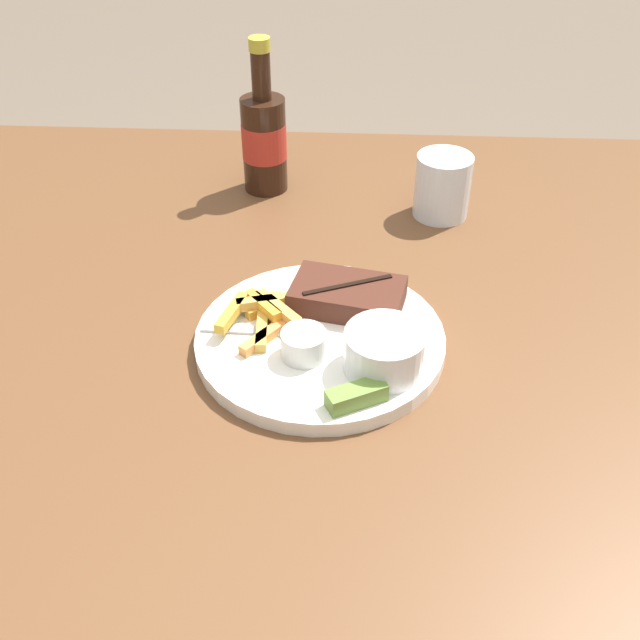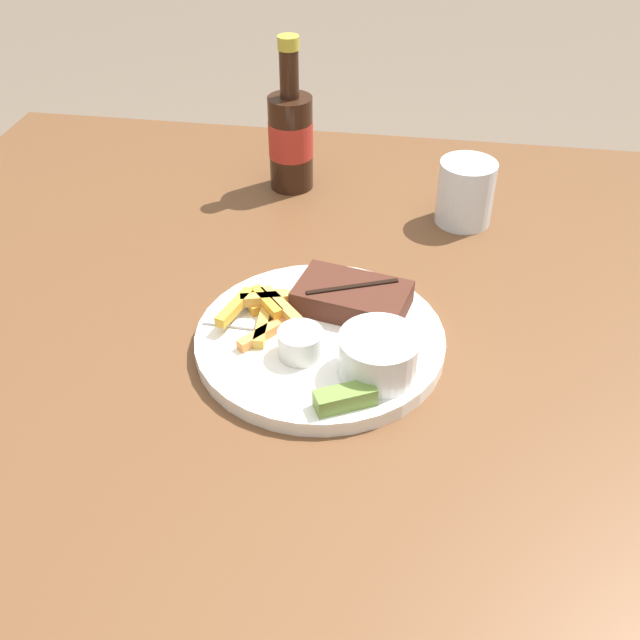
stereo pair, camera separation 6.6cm
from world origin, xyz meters
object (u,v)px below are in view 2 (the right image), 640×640
object	(u,v)px
dipping_sauce_cup	(300,342)
pickle_spear	(345,398)
drinking_glass	(465,193)
coleslaw_cup	(379,353)
fork_utensil	(257,325)
beer_bottle	(291,137)
steak_portion	(352,297)
dinner_plate	(320,340)

from	to	relation	value
dipping_sauce_cup	pickle_spear	size ratio (longest dim) A/B	0.76
drinking_glass	coleslaw_cup	bearing A→B (deg)	-103.58
pickle_spear	fork_utensil	distance (m)	0.16
coleslaw_cup	beer_bottle	bearing A→B (deg)	112.00
steak_portion	drinking_glass	world-z (taller)	drinking_glass
dinner_plate	fork_utensil	size ratio (longest dim) A/B	2.09
steak_portion	fork_utensil	distance (m)	0.12
dinner_plate	steak_portion	bearing A→B (deg)	61.88
coleslaw_cup	drinking_glass	size ratio (longest dim) A/B	0.95
beer_bottle	pickle_spear	bearing A→B (deg)	-73.29
dipping_sauce_cup	pickle_spear	world-z (taller)	dipping_sauce_cup
dinner_plate	steak_portion	size ratio (longest dim) A/B	1.99
steak_portion	drinking_glass	bearing A→B (deg)	63.17
dipping_sauce_cup	beer_bottle	bearing A→B (deg)	101.94
dinner_plate	beer_bottle	distance (m)	0.39
steak_portion	pickle_spear	size ratio (longest dim) A/B	2.17
steak_portion	drinking_glass	size ratio (longest dim) A/B	1.57
fork_utensil	beer_bottle	bearing A→B (deg)	96.83
fork_utensil	drinking_glass	xyz separation A→B (m)	(0.23, 0.30, 0.03)
drinking_glass	dinner_plate	bearing A→B (deg)	-117.07
pickle_spear	drinking_glass	bearing A→B (deg)	74.51
coleslaw_cup	dipping_sauce_cup	distance (m)	0.09
drinking_glass	beer_bottle	bearing A→B (deg)	165.66
dipping_sauce_cup	drinking_glass	size ratio (longest dim) A/B	0.55
dinner_plate	fork_utensil	xyz separation A→B (m)	(-0.07, 0.00, 0.01)
beer_bottle	drinking_glass	world-z (taller)	beer_bottle
fork_utensil	dinner_plate	bearing A→B (deg)	0.00
drinking_glass	steak_portion	bearing A→B (deg)	-116.83
pickle_spear	beer_bottle	size ratio (longest dim) A/B	0.29
pickle_spear	steak_portion	bearing A→B (deg)	94.51
beer_bottle	steak_portion	bearing A→B (deg)	-67.56
steak_portion	drinking_glass	xyz separation A→B (m)	(0.13, 0.25, 0.01)
dinner_plate	dipping_sauce_cup	xyz separation A→B (m)	(-0.02, -0.04, 0.03)
coleslaw_cup	fork_utensil	bearing A→B (deg)	158.67
coleslaw_cup	pickle_spear	distance (m)	0.06
dipping_sauce_cup	drinking_glass	distance (m)	0.39
steak_portion	coleslaw_cup	size ratio (longest dim) A/B	1.65
coleslaw_cup	dipping_sauce_cup	world-z (taller)	coleslaw_cup
steak_portion	beer_bottle	world-z (taller)	beer_bottle
dinner_plate	pickle_spear	size ratio (longest dim) A/B	4.32
fork_utensil	beer_bottle	distance (m)	0.38
fork_utensil	beer_bottle	size ratio (longest dim) A/B	0.59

